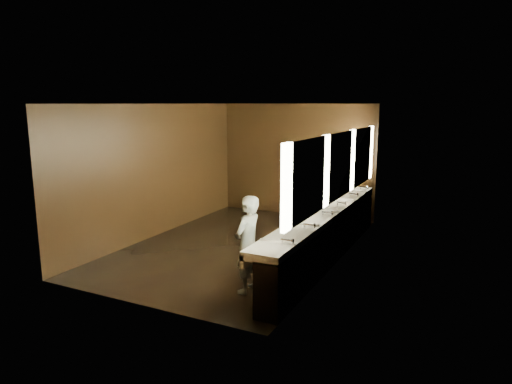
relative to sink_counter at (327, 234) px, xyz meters
The scene contains 10 objects.
floor 1.86m from the sink_counter, behind, with size 6.00×6.00×0.00m, color black.
ceiling 2.92m from the sink_counter, behind, with size 4.00×6.00×0.02m, color #2D2D2B.
wall_back 3.61m from the sink_counter, 120.87° to the left, with size 4.00×0.02×2.80m, color black.
wall_front 3.61m from the sink_counter, 120.87° to the right, with size 4.00×0.02×2.80m, color black.
wall_left 3.90m from the sink_counter, behind, with size 0.02×6.00×2.80m, color black.
wall_right 0.93m from the sink_counter, ahead, with size 0.02×6.00×2.80m, color black.
sink_counter is the anchor object (origin of this frame).
mirror_band 1.27m from the sink_counter, ahead, with size 0.06×5.03×1.15m.
person 2.01m from the sink_counter, 108.75° to the right, with size 0.54×0.35×1.48m, color #8AB6CD.
trash_bin 2.18m from the sink_counter, 95.76° to the right, with size 0.35×0.35×0.55m, color black.
Camera 1 is at (4.15, -7.68, 2.81)m, focal length 32.00 mm.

